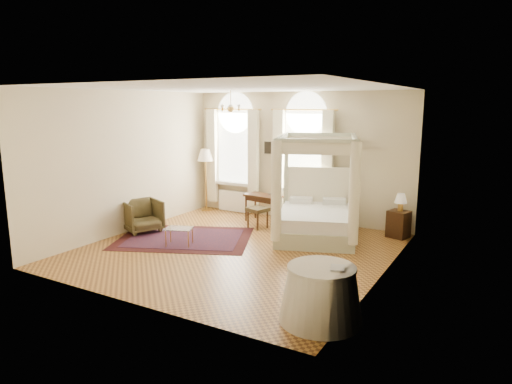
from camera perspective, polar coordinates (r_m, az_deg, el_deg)
ground at (r=9.59m, az=-2.38°, el=-7.22°), size 6.00×6.00×0.00m
room_walls at (r=9.17m, az=-2.48°, el=4.62°), size 6.00×6.00×6.00m
window_left at (r=12.65m, az=-2.80°, el=4.11°), size 1.62×0.27×3.29m
window_right at (r=11.66m, az=5.94°, el=3.49°), size 1.62×0.27×3.29m
chandelier at (r=10.61m, az=-3.19°, el=10.48°), size 0.51×0.45×0.50m
wall_pictures at (r=11.75m, az=5.67°, el=5.52°), size 2.54×0.03×0.39m
canopy_bed at (r=10.35m, az=7.51°, el=-2.92°), size 2.34×2.58×2.32m
nightstand at (r=10.87m, az=17.38°, el=-3.85°), size 0.53×0.50×0.62m
nightstand_lamp at (r=10.74m, az=17.65°, el=-0.89°), size 0.27×0.27×0.40m
writing_desk at (r=11.65m, az=0.91°, el=-0.85°), size 1.02×0.65×0.71m
laptop at (r=11.61m, az=2.30°, el=-0.30°), size 0.35×0.23×0.03m
stool at (r=11.12m, az=0.22°, el=-2.39°), size 0.55×0.55×0.51m
armchair at (r=11.16m, az=-14.04°, el=-2.91°), size 1.10×1.08×0.76m
coffee_table at (r=9.91m, az=-9.59°, el=-4.67°), size 0.68×0.58×0.39m
floor_lamp at (r=12.91m, az=-6.34°, el=4.22°), size 0.45×0.45×1.75m
oriental_rug at (r=10.48m, az=-8.93°, el=-5.72°), size 3.53×3.10×0.01m
side_table at (r=6.55m, az=8.13°, el=-12.53°), size 1.17×1.17×0.80m
book at (r=6.35m, az=9.31°, el=-9.28°), size 0.25×0.30×0.02m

